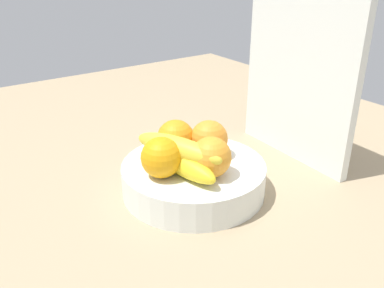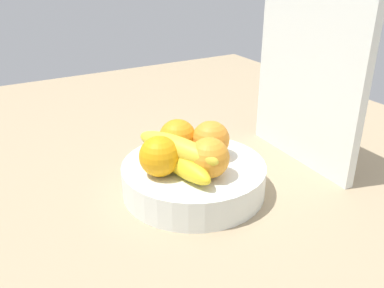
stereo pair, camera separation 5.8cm
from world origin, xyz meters
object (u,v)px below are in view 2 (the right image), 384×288
at_px(banana_bunch, 178,155).
at_px(cutting_board, 308,74).
at_px(orange_center, 159,156).
at_px(fruit_bowl, 192,178).
at_px(orange_front_right, 178,138).
at_px(orange_front_left, 211,140).
at_px(orange_back_left, 207,158).

relative_size(banana_bunch, cutting_board, 0.50).
relative_size(orange_center, cutting_board, 0.19).
height_order(fruit_bowl, orange_front_right, orange_front_right).
xyz_separation_m(orange_front_left, orange_center, (0.01, -0.11, 0.00)).
distance_m(fruit_bowl, orange_center, 0.09).
bearing_deg(orange_back_left, cutting_board, 101.68).
bearing_deg(cutting_board, banana_bunch, -84.93).
height_order(orange_back_left, cutting_board, cutting_board).
distance_m(orange_front_left, orange_center, 0.11).
xyz_separation_m(orange_front_left, cutting_board, (0.01, 0.22, 0.09)).
bearing_deg(fruit_bowl, orange_front_left, 103.19).
relative_size(orange_front_left, orange_center, 1.00).
bearing_deg(orange_center, orange_front_right, 129.83).
bearing_deg(banana_bunch, orange_back_left, 38.97).
xyz_separation_m(orange_center, orange_back_left, (0.05, 0.06, 0.00)).
bearing_deg(orange_center, orange_front_left, 97.53).
xyz_separation_m(orange_front_right, orange_center, (0.05, -0.06, 0.00)).
relative_size(orange_front_right, orange_back_left, 1.00).
relative_size(fruit_bowl, cutting_board, 0.71).
xyz_separation_m(orange_center, cutting_board, (-0.01, 0.32, 0.09)).
bearing_deg(orange_back_left, orange_front_right, -177.99).
distance_m(orange_front_left, orange_front_right, 0.06).
bearing_deg(orange_front_right, orange_center, -50.17).
distance_m(fruit_bowl, banana_bunch, 0.07).
height_order(fruit_bowl, cutting_board, cutting_board).
bearing_deg(fruit_bowl, orange_front_right, -176.36).
relative_size(fruit_bowl, orange_back_left, 3.73).
bearing_deg(cutting_board, fruit_bowl, -86.53).
relative_size(orange_front_left, banana_bunch, 0.38).
xyz_separation_m(orange_front_left, orange_back_left, (0.06, -0.04, 0.00)).
xyz_separation_m(orange_back_left, cutting_board, (-0.05, 0.26, 0.09)).
bearing_deg(orange_back_left, orange_center, -125.12).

